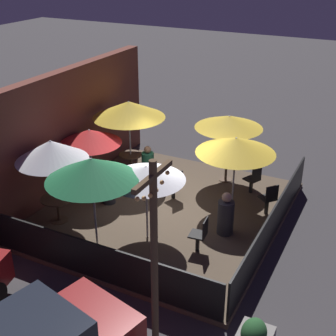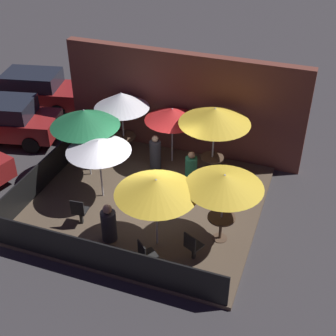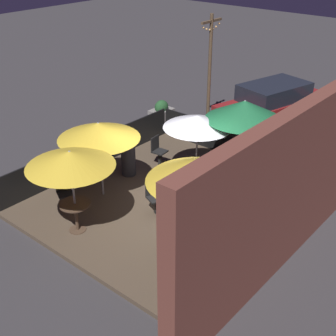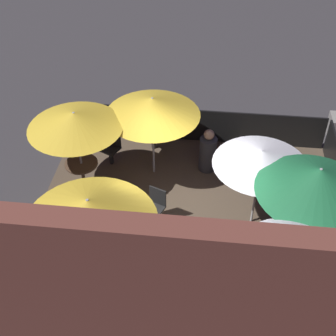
% 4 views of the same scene
% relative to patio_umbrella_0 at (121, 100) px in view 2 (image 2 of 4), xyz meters
% --- Properties ---
extents(ground_plane, '(60.00, 60.00, 0.00)m').
position_rel_patio_umbrella_0_xyz_m(ground_plane, '(1.80, -2.30, -2.20)').
color(ground_plane, '#383538').
extents(patio_deck, '(6.86, 6.32, 0.12)m').
position_rel_patio_umbrella_0_xyz_m(patio_deck, '(1.80, -2.30, -2.14)').
color(patio_deck, brown).
rests_on(patio_deck, ground_plane).
extents(building_wall, '(8.46, 0.36, 3.70)m').
position_rel_patio_umbrella_0_xyz_m(building_wall, '(1.80, 1.10, -0.34)').
color(building_wall, brown).
rests_on(building_wall, ground_plane).
extents(fence_front, '(6.66, 0.05, 0.95)m').
position_rel_patio_umbrella_0_xyz_m(fence_front, '(1.80, -5.41, -1.60)').
color(fence_front, black).
rests_on(fence_front, patio_deck).
extents(fence_side_left, '(0.05, 6.12, 0.95)m').
position_rel_patio_umbrella_0_xyz_m(fence_side_left, '(-1.58, -2.30, -1.60)').
color(fence_side_left, black).
rests_on(fence_side_left, patio_deck).
extents(patio_umbrella_0, '(1.88, 1.88, 2.35)m').
position_rel_patio_umbrella_0_xyz_m(patio_umbrella_0, '(0.00, 0.00, 0.00)').
color(patio_umbrella_0, '#B2B2B7').
rests_on(patio_umbrella_0, patio_deck).
extents(patio_umbrella_1, '(2.08, 2.08, 2.16)m').
position_rel_patio_umbrella_0_xyz_m(patio_umbrella_1, '(4.36, -3.19, -0.11)').
color(patio_umbrella_1, '#B2B2B7').
rests_on(patio_umbrella_1, patio_deck).
extents(patio_umbrella_2, '(2.26, 2.26, 2.50)m').
position_rel_patio_umbrella_0_xyz_m(patio_umbrella_2, '(3.31, -0.31, 0.16)').
color(patio_umbrella_2, '#B2B2B7').
rests_on(patio_umbrella_2, patio_deck).
extents(patio_umbrella_3, '(1.94, 1.94, 2.01)m').
position_rel_patio_umbrella_0_xyz_m(patio_umbrella_3, '(0.40, -2.53, -0.25)').
color(patio_umbrella_3, '#B2B2B7').
rests_on(patio_umbrella_3, patio_deck).
extents(patio_umbrella_4, '(1.85, 1.85, 2.02)m').
position_rel_patio_umbrella_0_xyz_m(patio_umbrella_4, '(1.77, 0.10, -0.26)').
color(patio_umbrella_4, '#B2B2B7').
rests_on(patio_umbrella_4, patio_deck).
extents(patio_umbrella_5, '(2.19, 2.19, 2.40)m').
position_rel_patio_umbrella_0_xyz_m(patio_umbrella_5, '(-0.52, -1.61, 0.05)').
color(patio_umbrella_5, '#B2B2B7').
rests_on(patio_umbrella_5, patio_deck).
extents(patio_umbrella_6, '(2.18, 2.18, 2.15)m').
position_rel_patio_umbrella_0_xyz_m(patio_umbrella_6, '(2.78, -3.97, -0.14)').
color(patio_umbrella_6, '#B2B2B7').
rests_on(patio_umbrella_6, patio_deck).
extents(dining_table_0, '(0.87, 0.87, 0.70)m').
position_rel_patio_umbrella_0_xyz_m(dining_table_0, '(0.00, 0.00, -1.52)').
color(dining_table_0, '#4C3828').
rests_on(dining_table_0, patio_deck).
extents(dining_table_1, '(0.77, 0.77, 0.77)m').
position_rel_patio_umbrella_0_xyz_m(dining_table_1, '(4.36, -3.19, -1.47)').
color(dining_table_1, '#4C3828').
rests_on(dining_table_1, patio_deck).
extents(dining_table_2, '(0.75, 0.75, 0.74)m').
position_rel_patio_umbrella_0_xyz_m(dining_table_2, '(3.31, -0.31, -1.50)').
color(dining_table_2, '#4C3828').
rests_on(dining_table_2, patio_deck).
extents(patio_chair_0, '(0.56, 0.56, 0.95)m').
position_rel_patio_umbrella_0_xyz_m(patio_chair_0, '(2.87, -4.98, -1.56)').
color(patio_chair_0, black).
rests_on(patio_chair_0, patio_deck).
extents(patio_chair_1, '(0.53, 0.53, 0.91)m').
position_rel_patio_umbrella_0_xyz_m(patio_chair_1, '(3.87, -4.23, -1.58)').
color(patio_chair_1, black).
rests_on(patio_chair_1, patio_deck).
extents(patio_chair_2, '(0.52, 0.52, 0.91)m').
position_rel_patio_umbrella_0_xyz_m(patio_chair_2, '(2.52, -2.28, -1.59)').
color(patio_chair_2, black).
rests_on(patio_chair_2, patio_deck).
extents(patio_chair_3, '(0.44, 0.44, 0.92)m').
position_rel_patio_umbrella_0_xyz_m(patio_chair_3, '(0.42, -3.99, -1.57)').
color(patio_chair_3, black).
rests_on(patio_chair_3, patio_deck).
extents(patron_0, '(0.54, 0.54, 1.35)m').
position_rel_patio_umbrella_0_xyz_m(patron_0, '(1.45, -0.67, -1.47)').
color(patron_0, '#333338').
rests_on(patron_0, patio_deck).
extents(patron_1, '(0.56, 0.56, 1.18)m').
position_rel_patio_umbrella_0_xyz_m(patron_1, '(1.47, -4.24, -1.56)').
color(patron_1, '#333338').
rests_on(patron_1, patio_deck).
extents(patron_2, '(0.54, 0.54, 1.35)m').
position_rel_patio_umbrella_0_xyz_m(patron_2, '(2.86, -1.19, -1.47)').
color(patron_2, '#236642').
rests_on(patron_2, patio_deck).
extents(parked_car_1, '(4.13, 2.51, 1.62)m').
position_rel_patio_umbrella_0_xyz_m(parked_car_1, '(-4.60, -0.43, -1.35)').
color(parked_car_1, maroon).
rests_on(parked_car_1, ground_plane).
extents(parked_car_2, '(4.32, 2.53, 1.62)m').
position_rel_patio_umbrella_0_xyz_m(parked_car_2, '(-5.10, 2.17, -1.35)').
color(parked_car_2, maroon).
rests_on(parked_car_2, ground_plane).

